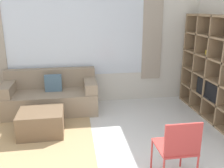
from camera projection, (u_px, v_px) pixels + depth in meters
wall_back at (76, 43)px, 5.39m from camera, size 6.69×0.11×2.70m
area_rug at (9, 136)px, 4.22m from camera, size 2.80×2.31×0.01m
shelving_unit at (223, 71)px, 4.54m from camera, size 0.36×2.52×1.96m
couch_main at (51, 97)px, 5.17m from camera, size 1.87×0.84×0.85m
ottoman at (41, 122)px, 4.25m from camera, size 0.74×0.64×0.42m
folding_chair at (178, 146)px, 2.95m from camera, size 0.44×0.46×0.86m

